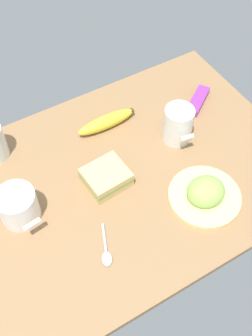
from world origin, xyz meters
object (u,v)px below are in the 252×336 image
object	(u,v)px
sandwich_main	(106,177)
spoon	(106,251)
banana	(106,122)
plate_of_food	(205,194)
coffee_mug_milky	(178,124)
snack_bar	(198,101)
coffee_mug_black	(18,206)

from	to	relation	value
sandwich_main	spoon	size ratio (longest dim) A/B	1.08
banana	spoon	world-z (taller)	banana
plate_of_food	coffee_mug_milky	bearing A→B (deg)	75.23
plate_of_food	coffee_mug_milky	world-z (taller)	coffee_mug_milky
coffee_mug_milky	banana	distance (cm)	20.11
plate_of_food	banana	xyz separation A→B (cm)	(-9.54, 33.01, 0.07)
snack_bar	coffee_mug_milky	bearing A→B (deg)	176.83
coffee_mug_milky	plate_of_food	bearing A→B (deg)	-104.77
coffee_mug_black	banana	xyz separation A→B (cm)	(31.40, 14.82, -2.54)
spoon	sandwich_main	bearing A→B (deg)	61.02
coffee_mug_black	coffee_mug_milky	size ratio (longest dim) A/B	1.14
coffee_mug_black	snack_bar	distance (cm)	59.97
plate_of_food	banana	size ratio (longest dim) A/B	1.03
coffee_mug_black	spoon	distance (cm)	23.06
coffee_mug_milky	banana	size ratio (longest dim) A/B	0.60
spoon	snack_bar	world-z (taller)	snack_bar
sandwich_main	banana	xyz separation A→B (cm)	(9.14, 16.62, -0.25)
coffee_mug_milky	snack_bar	size ratio (longest dim) A/B	0.91
coffee_mug_black	coffee_mug_milky	xyz separation A→B (cm)	(46.16, 1.59, 0.89)
sandwich_main	snack_bar	size ratio (longest dim) A/B	0.98
spoon	snack_bar	size ratio (longest dim) A/B	0.91
coffee_mug_black	sandwich_main	size ratio (longest dim) A/B	1.06
plate_of_food	banana	bearing A→B (deg)	106.13
coffee_mug_black	coffee_mug_milky	bearing A→B (deg)	1.97
sandwich_main	coffee_mug_milky	bearing A→B (deg)	8.08
plate_of_food	coffee_mug_milky	xyz separation A→B (cm)	(5.22, 19.79, 3.50)
snack_bar	coffee_mug_black	bearing A→B (deg)	154.95
plate_of_food	coffee_mug_black	bearing A→B (deg)	156.04
sandwich_main	snack_bar	bearing A→B (deg)	16.81
coffee_mug_milky	spoon	xyz separation A→B (cm)	(-33.24, -20.25, -4.99)
coffee_mug_black	snack_bar	bearing A→B (deg)	8.97
coffee_mug_milky	snack_bar	xyz separation A→B (cm)	(12.97, 7.75, -4.38)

